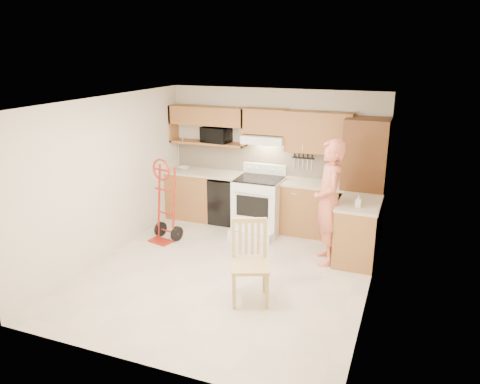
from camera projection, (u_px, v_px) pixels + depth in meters
The scene contains 28 objects.
floor at pixel (228, 273), 6.83m from camera, with size 4.00×4.50×0.02m, color beige.
ceiling at pixel (226, 101), 6.08m from camera, with size 4.00×4.50×0.02m, color white.
wall_back at pixel (274, 158), 8.46m from camera, with size 4.00×0.02×2.50m, color beige.
wall_front at pixel (137, 257), 4.44m from camera, with size 4.00×0.02×2.50m, color beige.
wall_left at pixel (108, 178), 7.14m from camera, with size 0.02×4.50×2.50m, color beige.
wall_right at pixel (375, 209), 5.76m from camera, with size 0.02×4.50×2.50m, color beige.
backsplash at pixel (274, 161), 8.46m from camera, with size 3.92×0.03×0.55m, color beige.
lower_cab_left at pixel (193, 195), 8.96m from camera, with size 0.90×0.60×0.90m, color #915E2D.
dishwasher at pixel (228, 200), 8.71m from camera, with size 0.60×0.60×0.85m, color black.
lower_cab_right at pixel (313, 209), 8.14m from camera, with size 1.14×0.60×0.90m, color #915E2D.
countertop_left at pixel (206, 173), 8.72m from camera, with size 1.50×0.63×0.04m, color #B8AB98.
countertop_right at pixel (315, 184), 8.00m from camera, with size 1.14×0.63×0.04m, color #B8AB98.
cab_return_right at pixel (357, 232), 7.13m from camera, with size 0.60×1.00×0.90m, color #915E2D.
countertop_return at pixel (360, 203), 6.99m from camera, with size 0.63×1.00×0.04m, color #B8AB98.
pantry_tall at pixel (364, 181), 7.68m from camera, with size 0.70×0.60×2.10m, color #523015.
upper_cab_left at pixel (208, 116), 8.52m from camera, with size 1.50×0.33×0.34m, color #915E2D.
upper_shelf_mw at pixel (208, 143), 8.67m from camera, with size 1.50×0.33×0.04m, color #915E2D.
upper_cab_center at pixel (266, 121), 8.14m from camera, with size 0.76×0.33×0.44m, color #915E2D.
upper_cab_right at pixel (319, 132), 7.86m from camera, with size 1.14×0.33×0.70m, color #915E2D.
range_hood at pixel (265, 139), 8.18m from camera, with size 0.76×0.46×0.14m, color white.
knife_strip at pixel (303, 161), 8.23m from camera, with size 0.40×0.05×0.29m, color black, non-canonical shape.
microwave at pixel (216, 135), 8.57m from camera, with size 0.52×0.35×0.29m, color black.
range at pixel (258, 201), 8.13m from camera, with size 0.80×1.05×1.18m, color white, non-canonical shape.
person at pixel (329, 203), 6.90m from camera, with size 0.70×0.46×1.92m, color #D86D51.
hand_truck at pixel (163, 205), 7.78m from camera, with size 0.51×0.47×1.30m, color #A01F14, non-canonical shape.
dining_chair at pixel (250, 263), 5.91m from camera, with size 0.48×0.52×1.07m, color tan, non-canonical shape.
soap_bottle at pixel (358, 201), 6.75m from camera, with size 0.08×0.08×0.18m, color white.
bowl at pixel (184, 168), 8.87m from camera, with size 0.21×0.21×0.05m, color white.
Camera 1 is at (2.39, -5.68, 3.17)m, focal length 34.51 mm.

